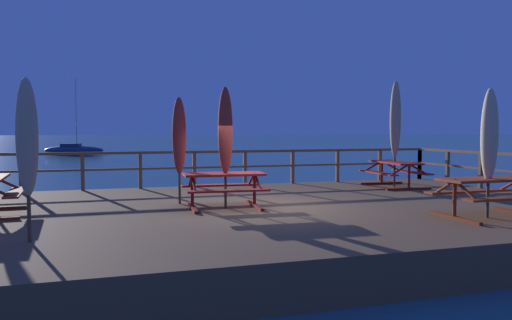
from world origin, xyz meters
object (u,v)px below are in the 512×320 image
at_px(patio_umbrella_tall_mid_right, 27,138).
at_px(patio_umbrella_tall_front, 225,131).
at_px(picnic_table_back_right, 224,183).
at_px(picnic_table_mid_centre, 489,189).
at_px(patio_umbrella_tall_back_left, 179,136).
at_px(picnic_table_mid_left, 395,168).
at_px(sailboat_distant, 74,150).
at_px(patio_umbrella_tall_mid_left, 489,135).
at_px(patio_umbrella_short_mid, 395,120).

bearing_deg(patio_umbrella_tall_mid_right, patio_umbrella_tall_front, 32.75).
height_order(picnic_table_back_right, picnic_table_mid_centre, same).
distance_m(picnic_table_back_right, patio_umbrella_tall_back_left, 1.59).
height_order(picnic_table_mid_left, sailboat_distant, sailboat_distant).
xyz_separation_m(picnic_table_mid_centre, patio_umbrella_tall_mid_left, (-0.08, -0.05, 1.04)).
bearing_deg(picnic_table_back_right, picnic_table_mid_centre, -29.81).
distance_m(patio_umbrella_tall_front, patio_umbrella_tall_back_left, 1.28).
bearing_deg(picnic_table_mid_centre, patio_umbrella_tall_mid_right, 177.91).
height_order(picnic_table_back_right, sailboat_distant, sailboat_distant).
bearing_deg(picnic_table_back_right, sailboat_distant, 96.97).
distance_m(picnic_table_mid_left, patio_umbrella_tall_front, 6.44).
bearing_deg(patio_umbrella_tall_front, picnic_table_back_right, 123.16).
height_order(patio_umbrella_short_mid, patio_umbrella_tall_mid_right, patio_umbrella_short_mid).
relative_size(picnic_table_mid_centre, patio_umbrella_tall_mid_left, 0.79).
bearing_deg(picnic_table_mid_left, patio_umbrella_short_mid, -131.65).
bearing_deg(picnic_table_mid_left, patio_umbrella_tall_front, -157.17).
xyz_separation_m(picnic_table_mid_left, patio_umbrella_tall_mid_right, (-9.48, -4.80, 1.02)).
distance_m(picnic_table_back_right, patio_umbrella_tall_mid_left, 5.44).
xyz_separation_m(picnic_table_mid_centre, sailboat_distant, (-9.90, 45.47, -0.75)).
height_order(patio_umbrella_tall_back_left, sailboat_distant, sailboat_distant).
bearing_deg(picnic_table_mid_centre, picnic_table_back_right, 150.19).
distance_m(patio_umbrella_short_mid, patio_umbrella_tall_mid_right, 10.58).
bearing_deg(patio_umbrella_tall_mid_right, picnic_table_back_right, 33.41).
bearing_deg(picnic_table_back_right, patio_umbrella_short_mid, 22.16).
xyz_separation_m(patio_umbrella_tall_mid_left, sailboat_distant, (-9.82, 45.52, -1.79)).
bearing_deg(sailboat_distant, patio_umbrella_tall_front, -83.00).
xyz_separation_m(patio_umbrella_tall_mid_left, patio_umbrella_tall_back_left, (-5.42, 3.64, -0.03)).
bearing_deg(picnic_table_mid_left, picnic_table_back_right, -157.60).
xyz_separation_m(patio_umbrella_tall_front, patio_umbrella_tall_back_left, (-0.86, 0.95, -0.11)).
relative_size(patio_umbrella_tall_front, patio_umbrella_tall_mid_right, 1.06).
bearing_deg(picnic_table_mid_left, sailboat_distant, 105.38).
distance_m(picnic_table_mid_left, patio_umbrella_short_mid, 1.46).
relative_size(picnic_table_mid_centre, patio_umbrella_tall_back_left, 0.80).
bearing_deg(picnic_table_mid_centre, sailboat_distant, 102.29).
xyz_separation_m(picnic_table_mid_left, patio_umbrella_tall_back_left, (-6.70, -1.51, 1.01)).
height_order(patio_umbrella_tall_mid_left, patio_umbrella_tall_back_left, patio_umbrella_tall_mid_left).
bearing_deg(patio_umbrella_tall_back_left, picnic_table_back_right, -47.61).
height_order(patio_umbrella_tall_mid_left, sailboat_distant, sailboat_distant).
xyz_separation_m(picnic_table_mid_left, patio_umbrella_tall_mid_left, (-1.28, -5.15, 1.04)).
bearing_deg(sailboat_distant, picnic_table_mid_centre, -77.71).
relative_size(picnic_table_mid_left, sailboat_distant, 0.27).
bearing_deg(patio_umbrella_tall_back_left, picnic_table_mid_centre, -33.09).
bearing_deg(sailboat_distant, patio_umbrella_tall_mid_left, -77.82).
distance_m(patio_umbrella_tall_mid_right, sailboat_distant, 45.23).
bearing_deg(patio_umbrella_tall_mid_left, patio_umbrella_short_mid, 76.32).
bearing_deg(patio_umbrella_tall_back_left, sailboat_distant, 96.00).
xyz_separation_m(patio_umbrella_tall_back_left, patio_umbrella_tall_mid_right, (-2.77, -3.28, 0.01)).
bearing_deg(patio_umbrella_tall_mid_right, picnic_table_mid_centre, -2.09).
xyz_separation_m(picnic_table_mid_left, picnic_table_mid_centre, (-1.20, -5.10, 0.00)).
bearing_deg(patio_umbrella_tall_mid_right, patio_umbrella_short_mid, 26.73).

